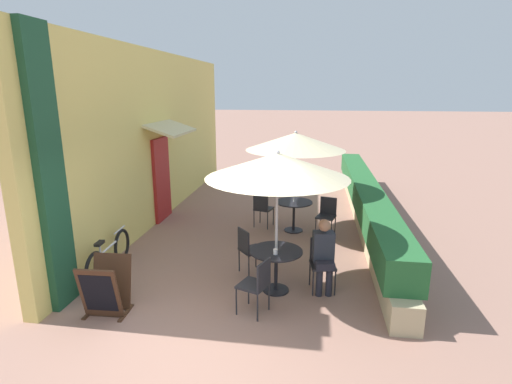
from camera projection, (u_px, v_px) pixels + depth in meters
ground_plane at (202, 338)px, 5.41m from camera, size 120.00×120.00×0.00m
cafe_facade_wall at (160, 136)px, 10.32m from camera, size 0.98×10.86×4.20m
planter_hedge at (365, 202)px, 10.01m from camera, size 0.60×9.86×1.01m
patio_table_near at (276, 260)px, 6.56m from camera, size 0.87×0.87×0.72m
patio_umbrella_near at (277, 166)px, 6.17m from camera, size 2.26×2.26×2.37m
cafe_chair_near_left at (249, 247)px, 7.18m from camera, size 0.56×0.56×0.87m
cafe_chair_near_right at (257, 282)px, 5.88m from camera, size 0.52×0.52×0.87m
cafe_chair_near_back at (322, 260)px, 6.65m from camera, size 0.46×0.46×0.87m
seated_patron_near_back at (324, 253)px, 6.50m from camera, size 0.38×0.44×1.25m
coffee_cup_near at (275, 252)px, 6.36m from camera, size 0.07×0.07×0.09m
patio_table_mid at (294, 209)px, 9.39m from camera, size 0.87×0.87×0.72m
patio_umbrella_mid at (296, 142)px, 8.99m from camera, size 2.26×2.26×2.37m
cafe_chair_mid_left at (327, 213)px, 9.15m from camera, size 0.50×0.50×0.87m
cafe_chair_mid_right at (263, 207)px, 9.64m from camera, size 0.50×0.50×0.87m
bicycle_leaning at (109, 256)px, 7.24m from camera, size 0.16×1.76×0.73m
menu_board at (106, 288)px, 5.93m from camera, size 0.63×0.65×0.84m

